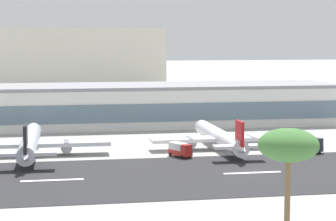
{
  "coord_description": "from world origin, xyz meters",
  "views": [
    {
      "loc": [
        -39.33,
        -125.75,
        26.9
      ],
      "look_at": [
        -9.95,
        37.84,
        8.81
      ],
      "focal_mm": 69.93,
      "sensor_mm": 36.0,
      "label": 1
    }
  ],
  "objects_px": {
    "terminal_building": "(114,105)",
    "service_box_truck_0": "(180,149)",
    "service_fuel_truck_1": "(307,143)",
    "airliner_black_tail_gate_1": "(30,143)",
    "airliner_red_tail_gate_2": "(221,138)",
    "palm_tree_1": "(288,147)",
    "distant_hotel_block": "(58,62)"
  },
  "relations": [
    {
      "from": "distant_hotel_block",
      "to": "palm_tree_1",
      "type": "distance_m",
      "value": 246.37
    },
    {
      "from": "service_fuel_truck_1",
      "to": "service_box_truck_0",
      "type": "bearing_deg",
      "value": -110.01
    },
    {
      "from": "terminal_building",
      "to": "airliner_black_tail_gate_1",
      "type": "distance_m",
      "value": 56.8
    },
    {
      "from": "distant_hotel_block",
      "to": "palm_tree_1",
      "type": "bearing_deg",
      "value": -84.32
    },
    {
      "from": "airliner_black_tail_gate_1",
      "to": "service_box_truck_0",
      "type": "height_order",
      "value": "airliner_black_tail_gate_1"
    },
    {
      "from": "distant_hotel_block",
      "to": "service_fuel_truck_1",
      "type": "xyz_separation_m",
      "value": [
        56.73,
        -172.0,
        -14.18
      ]
    },
    {
      "from": "service_box_truck_0",
      "to": "service_fuel_truck_1",
      "type": "relative_size",
      "value": 0.73
    },
    {
      "from": "terminal_building",
      "to": "distant_hotel_block",
      "type": "distance_m",
      "value": 117.19
    },
    {
      "from": "distant_hotel_block",
      "to": "service_box_truck_0",
      "type": "distance_m",
      "value": 176.33
    },
    {
      "from": "terminal_building",
      "to": "palm_tree_1",
      "type": "bearing_deg",
      "value": -86.19
    },
    {
      "from": "airliner_red_tail_gate_2",
      "to": "palm_tree_1",
      "type": "relative_size",
      "value": 2.65
    },
    {
      "from": "airliner_red_tail_gate_2",
      "to": "service_box_truck_0",
      "type": "relative_size",
      "value": 6.72
    },
    {
      "from": "airliner_red_tail_gate_2",
      "to": "service_fuel_truck_1",
      "type": "distance_m",
      "value": 20.67
    },
    {
      "from": "palm_tree_1",
      "to": "service_fuel_truck_1",
      "type": "bearing_deg",
      "value": 66.13
    },
    {
      "from": "distant_hotel_block",
      "to": "airliner_black_tail_gate_1",
      "type": "height_order",
      "value": "distant_hotel_block"
    },
    {
      "from": "service_fuel_truck_1",
      "to": "distant_hotel_block",
      "type": "bearing_deg",
      "value": 174.77
    },
    {
      "from": "distant_hotel_block",
      "to": "service_fuel_truck_1",
      "type": "distance_m",
      "value": 181.67
    },
    {
      "from": "airliner_red_tail_gate_2",
      "to": "terminal_building",
      "type": "bearing_deg",
      "value": 23.18
    },
    {
      "from": "airliner_black_tail_gate_1",
      "to": "airliner_red_tail_gate_2",
      "type": "bearing_deg",
      "value": -87.37
    },
    {
      "from": "distant_hotel_block",
      "to": "palm_tree_1",
      "type": "xyz_separation_m",
      "value": [
        24.36,
        -245.16,
        -2.19
      ]
    },
    {
      "from": "service_box_truck_0",
      "to": "palm_tree_1",
      "type": "relative_size",
      "value": 0.39
    },
    {
      "from": "service_fuel_truck_1",
      "to": "palm_tree_1",
      "type": "height_order",
      "value": "palm_tree_1"
    },
    {
      "from": "palm_tree_1",
      "to": "airliner_red_tail_gate_2",
      "type": "bearing_deg",
      "value": 80.89
    },
    {
      "from": "distant_hotel_block",
      "to": "airliner_black_tail_gate_1",
      "type": "relative_size",
      "value": 2.22
    },
    {
      "from": "distant_hotel_block",
      "to": "service_box_truck_0",
      "type": "xyz_separation_m",
      "value": [
        25.26,
        -173.91,
        -14.42
      ]
    },
    {
      "from": "service_fuel_truck_1",
      "to": "palm_tree_1",
      "type": "relative_size",
      "value": 0.54
    },
    {
      "from": "terminal_building",
      "to": "service_box_truck_0",
      "type": "bearing_deg",
      "value": -80.72
    },
    {
      "from": "distant_hotel_block",
      "to": "airliner_red_tail_gate_2",
      "type": "xyz_separation_m",
      "value": [
        37.14,
        -165.45,
        -13.34
      ]
    },
    {
      "from": "service_box_truck_0",
      "to": "service_fuel_truck_1",
      "type": "distance_m",
      "value": 31.53
    },
    {
      "from": "distant_hotel_block",
      "to": "airliner_black_tail_gate_1",
      "type": "bearing_deg",
      "value": -93.02
    },
    {
      "from": "distant_hotel_block",
      "to": "airliner_red_tail_gate_2",
      "type": "height_order",
      "value": "distant_hotel_block"
    },
    {
      "from": "terminal_building",
      "to": "service_fuel_truck_1",
      "type": "relative_size",
      "value": 16.01
    }
  ]
}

